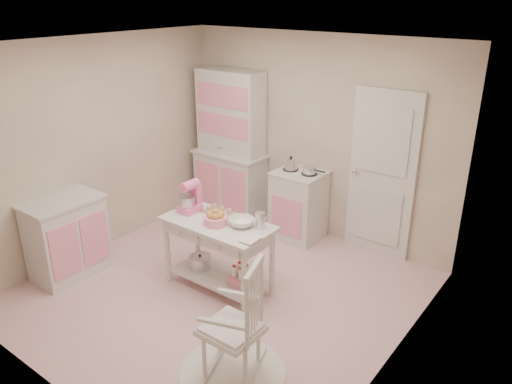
# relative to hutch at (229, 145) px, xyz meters

# --- Properties ---
(room_shell) EXTENTS (3.84, 3.84, 2.62)m
(room_shell) POSITION_rel_hutch_xyz_m (1.24, -1.66, 0.61)
(room_shell) COLOR pink
(room_shell) RESTS_ON ground
(door) EXTENTS (0.82, 0.05, 2.04)m
(door) POSITION_rel_hutch_xyz_m (2.19, 0.21, -0.02)
(door) COLOR silver
(door) RESTS_ON ground
(hutch) EXTENTS (1.06, 0.50, 2.08)m
(hutch) POSITION_rel_hutch_xyz_m (0.00, 0.00, 0.00)
(hutch) COLOR silver
(hutch) RESTS_ON ground
(stove) EXTENTS (0.62, 0.57, 0.92)m
(stove) POSITION_rel_hutch_xyz_m (1.20, -0.05, -0.58)
(stove) COLOR silver
(stove) RESTS_ON ground
(base_cabinet) EXTENTS (0.54, 0.84, 0.92)m
(base_cabinet) POSITION_rel_hutch_xyz_m (-0.39, -2.41, -0.58)
(base_cabinet) COLOR silver
(base_cabinet) RESTS_ON ground
(lace_rug) EXTENTS (0.92, 0.92, 0.01)m
(lace_rug) POSITION_rel_hutch_xyz_m (2.13, -2.54, -1.03)
(lace_rug) COLOR white
(lace_rug) RESTS_ON ground
(rocking_chair) EXTENTS (0.69, 0.84, 1.10)m
(rocking_chair) POSITION_rel_hutch_xyz_m (2.13, -2.54, -0.49)
(rocking_chair) COLOR silver
(rocking_chair) RESTS_ON ground
(work_table) EXTENTS (1.20, 0.60, 0.80)m
(work_table) POSITION_rel_hutch_xyz_m (1.17, -1.60, -0.64)
(work_table) COLOR silver
(work_table) RESTS_ON ground
(stand_mixer) EXTENTS (0.20, 0.28, 0.34)m
(stand_mixer) POSITION_rel_hutch_xyz_m (0.75, -1.58, -0.07)
(stand_mixer) COLOR pink
(stand_mixer) RESTS_ON work_table
(cookie_tray) EXTENTS (0.34, 0.24, 0.02)m
(cookie_tray) POSITION_rel_hutch_xyz_m (1.02, -1.42, -0.23)
(cookie_tray) COLOR silver
(cookie_tray) RESTS_ON work_table
(bread_basket) EXTENTS (0.25, 0.25, 0.09)m
(bread_basket) POSITION_rel_hutch_xyz_m (1.19, -1.65, -0.19)
(bread_basket) COLOR pink
(bread_basket) RESTS_ON work_table
(mixing_bowl) EXTENTS (0.27, 0.27, 0.08)m
(mixing_bowl) POSITION_rel_hutch_xyz_m (1.43, -1.52, -0.20)
(mixing_bowl) COLOR white
(mixing_bowl) RESTS_ON work_table
(metal_pitcher) EXTENTS (0.10, 0.10, 0.17)m
(metal_pitcher) POSITION_rel_hutch_xyz_m (1.61, -1.44, -0.16)
(metal_pitcher) COLOR silver
(metal_pitcher) RESTS_ON work_table
(recipe_book) EXTENTS (0.16, 0.21, 0.02)m
(recipe_book) POSITION_rel_hutch_xyz_m (1.62, -1.72, -0.23)
(recipe_book) COLOR white
(recipe_book) RESTS_ON work_table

